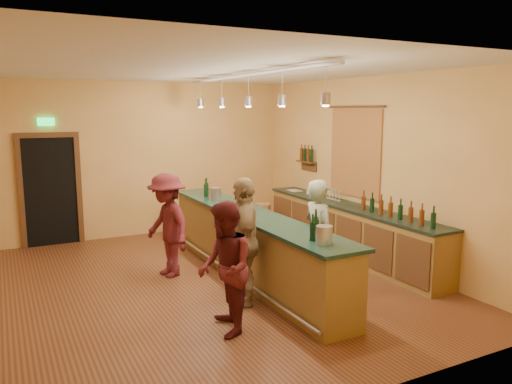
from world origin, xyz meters
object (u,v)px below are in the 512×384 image
tasting_bar (249,239)px  bar_stool (263,210)px  back_counter (349,230)px  customer_c (167,225)px  customer_a (225,268)px  customer_b (244,241)px  bartender (319,237)px

tasting_bar → bar_stool: (1.44, 2.20, -0.06)m
back_counter → customer_c: (-3.23, 0.45, 0.34)m
back_counter → bar_stool: (-0.66, 2.02, 0.06)m
customer_a → bar_stool: size_ratio=2.31×
tasting_bar → customer_b: customer_b is taller
bar_stool → customer_c: bearing=-148.6°
tasting_bar → bar_stool: tasting_bar is taller
bartender → back_counter: bearing=-49.6°
bartender → customer_b: customer_b is taller
customer_a → back_counter: bearing=133.7°
tasting_bar → customer_b: size_ratio=2.92×
bartender → customer_c: 2.43m
tasting_bar → customer_a: (-1.15, -1.68, 0.19)m
tasting_bar → bartender: size_ratio=3.06×
tasting_bar → customer_a: bearing=-124.4°
back_counter → customer_b: 2.92m
back_counter → tasting_bar: size_ratio=0.89×
tasting_bar → bar_stool: size_ratio=7.41×
tasting_bar → bartender: 1.28m
customer_b → customer_c: size_ratio=1.06×
bar_stool → customer_a: bearing=-123.8°
customer_c → tasting_bar: bearing=48.2°
bartender → tasting_bar: bearing=26.5°
customer_b → bar_stool: 3.75m
customer_a → customer_b: customer_b is taller
customer_b → customer_c: (-0.57, 1.60, -0.05)m
customer_a → customer_b: (0.61, 0.72, 0.08)m
customer_b → bar_stool: bearing=170.3°
back_counter → customer_a: (-3.26, -1.87, 0.31)m
bar_stool → bartender: bearing=-105.0°
back_counter → customer_b: size_ratio=2.60×
customer_a → bar_stool: 4.68m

